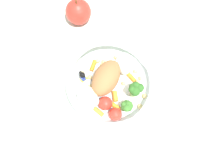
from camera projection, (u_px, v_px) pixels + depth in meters
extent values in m
plane|color=silver|center=(120.00, 85.00, 0.58)|extent=(2.40, 2.40, 0.00)
cylinder|color=white|center=(112.00, 88.00, 0.58)|extent=(0.19, 0.19, 0.01)
torus|color=white|center=(112.00, 80.00, 0.53)|extent=(0.20, 0.20, 0.01)
ellipsoid|color=#9E663D|center=(106.00, 78.00, 0.55)|extent=(0.10, 0.07, 0.05)
cylinder|color=#8EB766|center=(134.00, 92.00, 0.55)|extent=(0.02, 0.02, 0.03)
sphere|color=#2D6023|center=(136.00, 86.00, 0.53)|extent=(0.02, 0.02, 0.02)
sphere|color=#2D6023|center=(133.00, 87.00, 0.53)|extent=(0.02, 0.02, 0.02)
sphere|color=#2D6023|center=(132.00, 89.00, 0.52)|extent=(0.02, 0.02, 0.02)
sphere|color=#2D6023|center=(135.00, 91.00, 0.52)|extent=(0.02, 0.02, 0.02)
sphere|color=#2D6023|center=(140.00, 88.00, 0.53)|extent=(0.02, 0.02, 0.02)
cylinder|color=#8EB766|center=(127.00, 107.00, 0.54)|extent=(0.01, 0.01, 0.02)
sphere|color=#386B28|center=(128.00, 103.00, 0.53)|extent=(0.01, 0.01, 0.01)
sphere|color=#386B28|center=(126.00, 103.00, 0.53)|extent=(0.01, 0.01, 0.01)
sphere|color=#386B28|center=(124.00, 104.00, 0.52)|extent=(0.01, 0.01, 0.01)
sphere|color=#386B28|center=(124.00, 108.00, 0.53)|extent=(0.02, 0.02, 0.02)
sphere|color=#386B28|center=(126.00, 108.00, 0.52)|extent=(0.02, 0.02, 0.02)
sphere|color=#386B28|center=(129.00, 108.00, 0.53)|extent=(0.02, 0.02, 0.02)
sphere|color=#386B28|center=(130.00, 106.00, 0.53)|extent=(0.01, 0.01, 0.01)
sphere|color=#386B28|center=(129.00, 105.00, 0.53)|extent=(0.02, 0.02, 0.02)
sphere|color=silver|center=(90.00, 95.00, 0.55)|extent=(0.04, 0.04, 0.04)
sphere|color=silver|center=(85.00, 92.00, 0.55)|extent=(0.03, 0.03, 0.03)
sphere|color=silver|center=(84.00, 96.00, 0.54)|extent=(0.03, 0.03, 0.03)
sphere|color=silver|center=(85.00, 102.00, 0.54)|extent=(0.03, 0.03, 0.03)
sphere|color=silver|center=(89.00, 100.00, 0.54)|extent=(0.04, 0.04, 0.04)
sphere|color=silver|center=(94.00, 101.00, 0.54)|extent=(0.02, 0.02, 0.02)
sphere|color=silver|center=(92.00, 96.00, 0.54)|extent=(0.03, 0.03, 0.03)
sphere|color=silver|center=(124.00, 60.00, 0.58)|extent=(0.03, 0.03, 0.03)
sphere|color=silver|center=(120.00, 63.00, 0.58)|extent=(0.03, 0.03, 0.03)
sphere|color=silver|center=(122.00, 66.00, 0.58)|extent=(0.03, 0.03, 0.03)
sphere|color=silver|center=(123.00, 66.00, 0.57)|extent=(0.03, 0.03, 0.03)
sphere|color=silver|center=(123.00, 69.00, 0.57)|extent=(0.02, 0.02, 0.02)
sphere|color=silver|center=(124.00, 66.00, 0.57)|extent=(0.02, 0.02, 0.02)
sphere|color=silver|center=(126.00, 64.00, 0.57)|extent=(0.02, 0.02, 0.02)
cube|color=yellow|center=(83.00, 79.00, 0.58)|extent=(0.02, 0.02, 0.00)
cylinder|color=#1933B2|center=(83.00, 77.00, 0.57)|extent=(0.02, 0.02, 0.02)
sphere|color=black|center=(82.00, 75.00, 0.55)|extent=(0.01, 0.01, 0.01)
sphere|color=black|center=(80.00, 73.00, 0.55)|extent=(0.01, 0.01, 0.01)
sphere|color=black|center=(84.00, 76.00, 0.55)|extent=(0.01, 0.01, 0.01)
cylinder|color=orange|center=(93.00, 66.00, 0.58)|extent=(0.03, 0.01, 0.01)
cylinder|color=orange|center=(99.00, 112.00, 0.54)|extent=(0.02, 0.03, 0.01)
cylinder|color=orange|center=(115.00, 106.00, 0.55)|extent=(0.02, 0.03, 0.01)
cylinder|color=orange|center=(130.00, 76.00, 0.57)|extent=(0.03, 0.04, 0.01)
cylinder|color=orange|center=(113.00, 63.00, 0.59)|extent=(0.02, 0.03, 0.01)
cylinder|color=orange|center=(116.00, 97.00, 0.56)|extent=(0.03, 0.02, 0.01)
sphere|color=red|center=(105.00, 103.00, 0.54)|extent=(0.03, 0.03, 0.03)
sphere|color=red|center=(115.00, 114.00, 0.53)|extent=(0.03, 0.03, 0.03)
sphere|color=tan|center=(145.00, 96.00, 0.56)|extent=(0.01, 0.01, 0.01)
sphere|color=#D1B775|center=(98.00, 61.00, 0.59)|extent=(0.01, 0.01, 0.01)
sphere|color=#D1B775|center=(102.00, 65.00, 0.58)|extent=(0.01, 0.01, 0.01)
sphere|color=#D1B775|center=(138.00, 81.00, 0.57)|extent=(0.01, 0.01, 0.01)
sphere|color=#D1B775|center=(83.00, 72.00, 0.58)|extent=(0.01, 0.01, 0.01)
sphere|color=tan|center=(103.00, 62.00, 0.59)|extent=(0.01, 0.01, 0.01)
sphere|color=#D1B775|center=(91.00, 87.00, 0.56)|extent=(0.01, 0.01, 0.01)
sphere|color=#D1B775|center=(124.00, 82.00, 0.57)|extent=(0.01, 0.01, 0.01)
sphere|color=#D1B775|center=(141.00, 78.00, 0.57)|extent=(0.01, 0.01, 0.01)
sphere|color=#D1B775|center=(140.00, 106.00, 0.55)|extent=(0.01, 0.01, 0.01)
sphere|color=#D1B775|center=(93.00, 90.00, 0.56)|extent=(0.01, 0.01, 0.01)
sphere|color=tan|center=(115.00, 57.00, 0.59)|extent=(0.01, 0.01, 0.01)
sphere|color=tan|center=(90.00, 77.00, 0.57)|extent=(0.01, 0.01, 0.01)
sphere|color=#D1B775|center=(135.00, 71.00, 0.58)|extent=(0.01, 0.01, 0.01)
sphere|color=red|center=(78.00, 12.00, 0.62)|extent=(0.07, 0.07, 0.07)
cylinder|color=brown|center=(76.00, 2.00, 0.58)|extent=(0.00, 0.00, 0.01)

